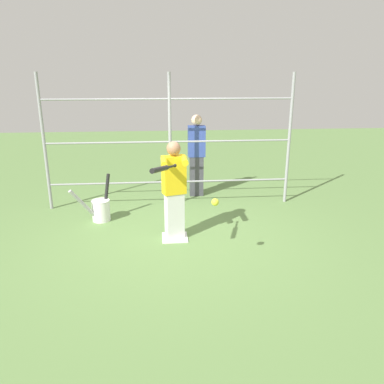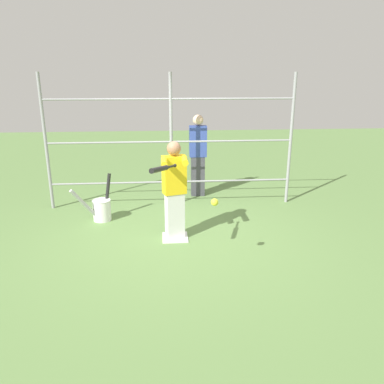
# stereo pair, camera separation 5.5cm
# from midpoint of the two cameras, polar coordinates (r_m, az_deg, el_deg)

# --- Properties ---
(ground_plane) EXTENTS (24.00, 24.00, 0.00)m
(ground_plane) POSITION_cam_midpoint_polar(r_m,az_deg,el_deg) (6.01, -2.32, -7.00)
(ground_plane) COLOR #608447
(home_plate) EXTENTS (0.40, 0.40, 0.02)m
(home_plate) POSITION_cam_midpoint_polar(r_m,az_deg,el_deg) (6.01, -2.32, -6.92)
(home_plate) COLOR white
(home_plate) RESTS_ON ground
(fence_backstop) EXTENTS (4.71, 0.06, 2.54)m
(fence_backstop) POSITION_cam_midpoint_polar(r_m,az_deg,el_deg) (7.18, -2.97, 7.65)
(fence_backstop) COLOR #939399
(fence_backstop) RESTS_ON ground
(batter) EXTENTS (0.39, 0.60, 1.55)m
(batter) POSITION_cam_midpoint_polar(r_m,az_deg,el_deg) (5.70, -2.42, 0.62)
(batter) COLOR silver
(batter) RESTS_ON ground
(baseball_bat_swinging) EXTENTS (0.36, 0.78, 0.17)m
(baseball_bat_swinging) POSITION_cam_midpoint_polar(r_m,az_deg,el_deg) (4.74, -4.36, 3.56)
(baseball_bat_swinging) COLOR black
(softball_in_flight) EXTENTS (0.10, 0.10, 0.10)m
(softball_in_flight) POSITION_cam_midpoint_polar(r_m,az_deg,el_deg) (4.73, 3.80, -1.57)
(softball_in_flight) COLOR yellow
(bat_bucket) EXTENTS (0.65, 0.61, 0.82)m
(bat_bucket) POSITION_cam_midpoint_polar(r_m,az_deg,el_deg) (6.82, -13.43, -2.48)
(bat_bucket) COLOR white
(bat_bucket) RESTS_ON ground
(bystander_behind_fence) EXTENTS (0.35, 0.22, 1.72)m
(bystander_behind_fence) POSITION_cam_midpoint_polar(r_m,az_deg,el_deg) (7.86, 1.10, 5.74)
(bystander_behind_fence) COLOR #3F3F47
(bystander_behind_fence) RESTS_ON ground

